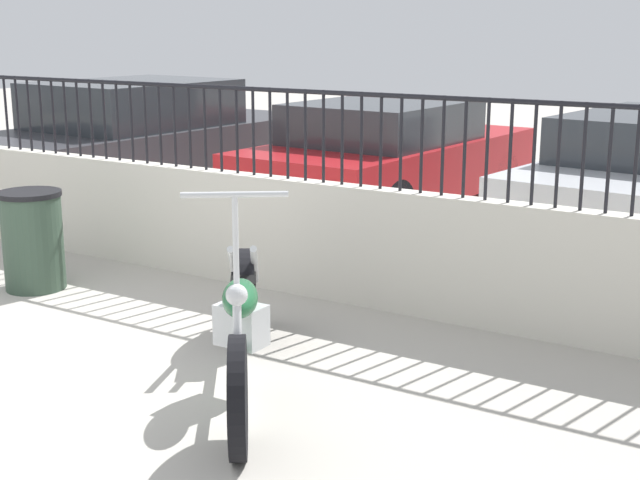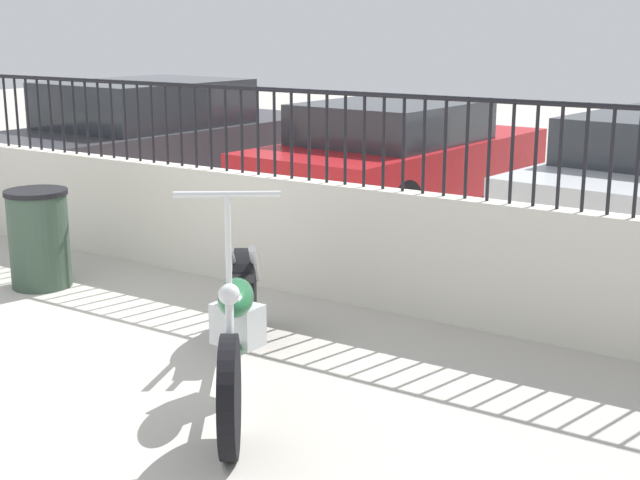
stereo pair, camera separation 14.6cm
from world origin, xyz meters
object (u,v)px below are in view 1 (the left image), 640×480
(trash_bin, at_px, (33,240))
(car_dark_grey, at_px, (145,138))
(motorcycle_green, at_px, (242,320))
(car_red, at_px, (389,157))

(trash_bin, xyz_separation_m, car_dark_grey, (-2.05, 3.52, 0.30))
(motorcycle_green, relative_size, car_red, 0.49)
(motorcycle_green, distance_m, trash_bin, 2.65)
(trash_bin, height_order, car_dark_grey, car_dark_grey)
(motorcycle_green, relative_size, trash_bin, 2.51)
(car_red, bearing_deg, trash_bin, 169.16)
(car_dark_grey, height_order, car_red, car_dark_grey)
(motorcycle_green, height_order, car_red, motorcycle_green)
(car_dark_grey, bearing_deg, trash_bin, -146.34)
(car_dark_grey, relative_size, car_red, 1.14)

